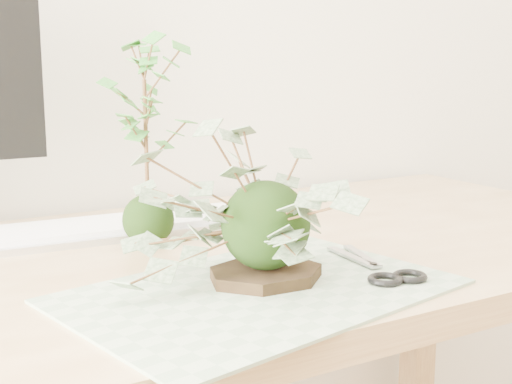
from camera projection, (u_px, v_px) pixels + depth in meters
desk at (185, 313)px, 1.04m from camera, size 1.60×0.70×0.74m
cutting_mat at (260, 291)px, 0.86m from camera, size 0.51×0.39×0.00m
stone_dish at (266, 274)px, 0.89m from camera, size 0.16×0.16×0.01m
ivy_kokedama at (266, 184)px, 0.87m from camera, size 0.39×0.39×0.22m
maple_kokedama at (145, 93)px, 1.03m from camera, size 0.18×0.18×0.32m
keyboard at (129, 226)px, 1.16m from camera, size 0.49×0.17×0.02m
scissors at (390, 272)px, 0.91m from camera, size 0.09×0.18×0.01m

